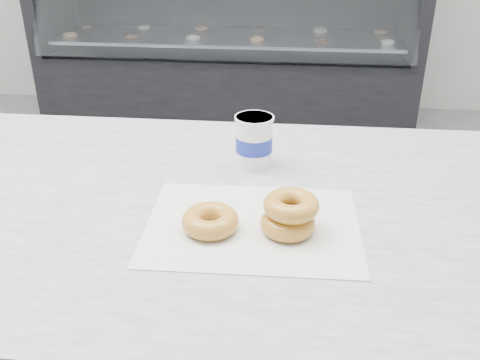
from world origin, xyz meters
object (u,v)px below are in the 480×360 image
Objects in this scene: donut_stack at (289,214)px; coffee_cup at (254,141)px; display_case at (228,50)px; donut_single at (210,221)px.

coffee_cup is (-0.07, 0.24, 0.02)m from donut_stack.
display_case is 2.86m from donut_single.
coffee_cup reaches higher than donut_single.
display_case reaches higher than coffee_cup.
display_case is at bearing 98.91° from donut_stack.
coffee_cup is at bearing -81.90° from display_case.
donut_stack is at bearing -81.09° from display_case.
donut_stack is 1.19× the size of coffee_cup.
coffee_cup is at bearing 78.61° from donut_single.
donut_stack is at bearing 3.74° from donut_single.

